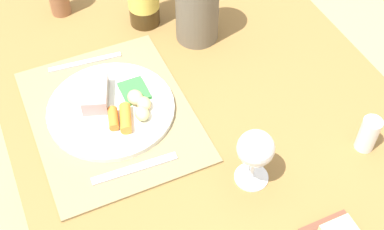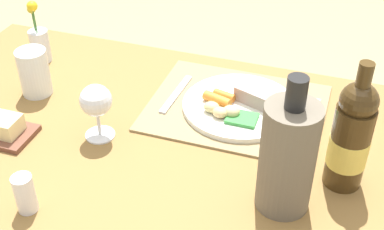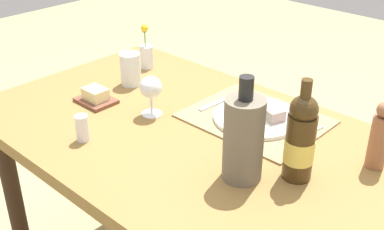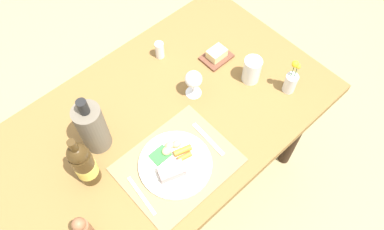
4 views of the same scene
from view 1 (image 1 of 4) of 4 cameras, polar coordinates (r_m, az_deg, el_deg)
name	(u,v)px [view 1 (image 1 of 4)]	position (r m, az deg, el deg)	size (l,w,h in m)	color
dining_table	(209,140)	(1.21, 1.83, -2.77)	(1.41, 0.84, 0.76)	olive
placemat	(111,115)	(1.15, -8.80, -0.02)	(0.42, 0.33, 0.01)	#8D7A52
dinner_plate	(112,107)	(1.14, -8.74, 0.91)	(0.28, 0.28, 0.05)	silver
fork	(85,62)	(1.26, -11.59, 5.66)	(0.01, 0.17, 0.01)	silver
knife	(135,168)	(1.05, -6.26, -5.83)	(0.02, 0.18, 0.01)	silver
salt_shaker	(368,134)	(1.11, 18.69, -2.00)	(0.04, 0.04, 0.08)	white
wine_glass	(256,150)	(0.97, 6.95, -3.82)	(0.07, 0.07, 0.13)	white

